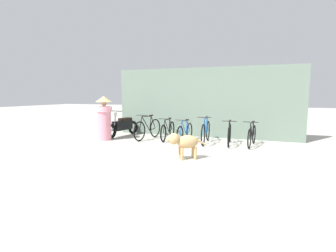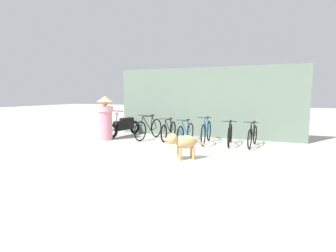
% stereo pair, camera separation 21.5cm
% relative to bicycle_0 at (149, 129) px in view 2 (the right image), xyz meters
% --- Properties ---
extents(ground_plane, '(60.00, 60.00, 0.00)m').
position_rel_bicycle_0_xyz_m(ground_plane, '(1.81, -2.33, -0.38)').
color(ground_plane, '#B7B2A5').
extents(shop_wall_back, '(7.15, 0.20, 2.66)m').
position_rel_bicycle_0_xyz_m(shop_wall_back, '(1.81, 1.25, 0.95)').
color(shop_wall_back, slate).
rests_on(shop_wall_back, ground).
extents(bicycle_0, '(0.46, 1.75, 0.92)m').
position_rel_bicycle_0_xyz_m(bicycle_0, '(0.00, 0.00, 0.00)').
color(bicycle_0, black).
rests_on(bicycle_0, ground).
extents(bicycle_1, '(0.46, 1.71, 0.80)m').
position_rel_bicycle_0_xyz_m(bicycle_1, '(0.73, 0.18, -0.05)').
color(bicycle_1, black).
rests_on(bicycle_1, ground).
extents(bicycle_2, '(0.46, 1.60, 0.79)m').
position_rel_bicycle_0_xyz_m(bicycle_2, '(1.44, 0.02, -0.05)').
color(bicycle_2, black).
rests_on(bicycle_2, ground).
extents(bicycle_3, '(0.46, 1.77, 0.92)m').
position_rel_bicycle_0_xyz_m(bicycle_3, '(2.18, -0.03, 0.00)').
color(bicycle_3, black).
rests_on(bicycle_3, ground).
extents(bicycle_4, '(0.46, 1.62, 0.82)m').
position_rel_bicycle_0_xyz_m(bicycle_4, '(2.98, -0.01, -0.04)').
color(bicycle_4, black).
rests_on(bicycle_4, ground).
extents(bicycle_5, '(0.46, 1.58, 0.81)m').
position_rel_bicycle_0_xyz_m(bicycle_5, '(3.68, -0.00, -0.04)').
color(bicycle_5, black).
rests_on(bicycle_5, ground).
extents(motorcycle, '(0.58, 1.88, 1.03)m').
position_rel_bicycle_0_xyz_m(motorcycle, '(-1.20, 0.22, 0.03)').
color(motorcycle, black).
rests_on(motorcycle, ground).
extents(stray_dog, '(0.93, 0.72, 0.68)m').
position_rel_bicycle_0_xyz_m(stray_dog, '(2.18, -2.45, 0.07)').
color(stray_dog, tan).
rests_on(stray_dog, ground).
extents(person_in_robes, '(0.61, 0.61, 1.59)m').
position_rel_bicycle_0_xyz_m(person_in_robes, '(-1.36, -0.76, 0.48)').
color(person_in_robes, pink).
rests_on(person_in_robes, ground).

